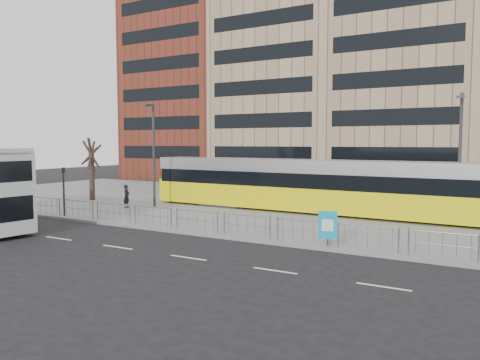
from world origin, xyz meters
The scene contains 13 objects.
ground centered at (0.00, 0.00, 0.00)m, with size 120.00×120.00×0.00m, color black.
plaza centered at (0.00, 12.00, 0.07)m, with size 64.00×24.00×0.15m, color slate.
kerb centered at (0.00, 0.05, 0.07)m, with size 64.00×0.25×0.17m, color gray.
building_row centered at (1.55, 34.27, 12.91)m, with size 70.40×18.40×31.20m.
pedestrian_barrier centered at (2.00, 0.50, 0.98)m, with size 32.07×0.07×1.10m.
road_markings centered at (1.00, -4.00, 0.01)m, with size 62.00×0.12×0.01m, color white.
tram centered at (5.06, 9.69, 1.91)m, with size 29.89×3.59×3.52m.
ad_panel centered at (6.53, 0.40, 1.07)m, with size 0.82×0.31×1.58m.
pedestrian centered at (-10.06, 5.19, 0.98)m, with size 0.61×0.40×1.66m, color black.
traffic_light_west centered at (-10.95, 0.50, 2.12)m, with size 0.19×0.22×3.10m.
lamp_post_west centered at (-8.79, 6.66, 4.28)m, with size 0.45×1.04×7.53m.
lamp_post_east centered at (11.09, 9.88, 4.26)m, with size 0.45×1.04×7.49m.
bare_tree centered at (-15.86, 7.37, 5.29)m, with size 4.30×4.30×7.11m.
Camera 1 is at (13.36, -19.63, 4.80)m, focal length 35.00 mm.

